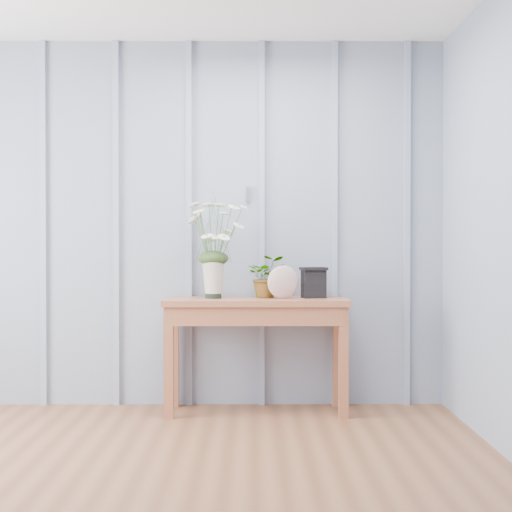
{
  "coord_description": "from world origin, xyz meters",
  "views": [
    {
      "loc": [
        0.69,
        -3.14,
        1.11
      ],
      "look_at": [
        0.71,
        1.94,
        1.03
      ],
      "focal_mm": 55.0,
      "sensor_mm": 36.0,
      "label": 1
    }
  ],
  "objects_px": {
    "felt_disc_vessel": "(283,282)",
    "carved_box": "(314,282)",
    "daisy_vase": "(213,234)",
    "sideboard": "(256,316)"
  },
  "relations": [
    {
      "from": "sideboard",
      "to": "felt_disc_vessel",
      "type": "height_order",
      "value": "felt_disc_vessel"
    },
    {
      "from": "sideboard",
      "to": "felt_disc_vessel",
      "type": "xyz_separation_m",
      "value": [
        0.18,
        -0.03,
        0.22
      ]
    },
    {
      "from": "daisy_vase",
      "to": "felt_disc_vessel",
      "type": "relative_size",
      "value": 3.12
    },
    {
      "from": "felt_disc_vessel",
      "to": "carved_box",
      "type": "distance_m",
      "value": 0.22
    },
    {
      "from": "daisy_vase",
      "to": "sideboard",
      "type": "bearing_deg",
      "value": -1.69
    },
    {
      "from": "daisy_vase",
      "to": "carved_box",
      "type": "bearing_deg",
      "value": 3.37
    },
    {
      "from": "daisy_vase",
      "to": "carved_box",
      "type": "distance_m",
      "value": 0.74
    },
    {
      "from": "daisy_vase",
      "to": "felt_disc_vessel",
      "type": "distance_m",
      "value": 0.56
    },
    {
      "from": "daisy_vase",
      "to": "felt_disc_vessel",
      "type": "height_order",
      "value": "daisy_vase"
    },
    {
      "from": "felt_disc_vessel",
      "to": "carved_box",
      "type": "relative_size",
      "value": 1.06
    }
  ]
}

